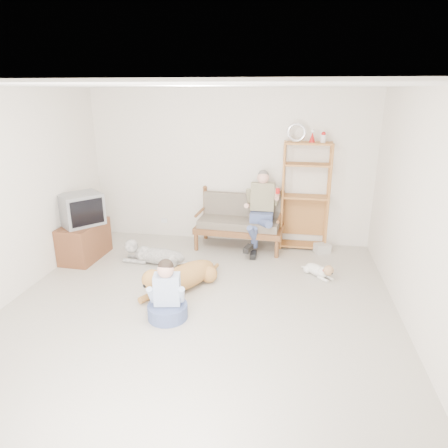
% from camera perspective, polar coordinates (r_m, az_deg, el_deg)
% --- Properties ---
extents(floor, '(5.50, 5.50, 0.00)m').
position_cam_1_polar(floor, '(5.08, -4.06, -13.00)').
color(floor, '#BDB7A6').
rests_on(floor, ground).
extents(ceiling, '(5.50, 5.50, 0.00)m').
position_cam_1_polar(ceiling, '(4.33, -4.91, 19.08)').
color(ceiling, white).
rests_on(ceiling, ground).
extents(wall_back, '(5.00, 0.00, 5.00)m').
position_cam_1_polar(wall_back, '(7.15, 0.77, 8.05)').
color(wall_back, silver).
rests_on(wall_back, ground).
extents(wall_front, '(5.00, 0.00, 5.00)m').
position_cam_1_polar(wall_front, '(2.22, -22.36, -19.18)').
color(wall_front, silver).
rests_on(wall_front, ground).
extents(wall_right, '(0.00, 5.50, 5.50)m').
position_cam_1_polar(wall_right, '(4.64, 27.16, 0.09)').
color(wall_right, silver).
rests_on(wall_right, ground).
extents(loveseat, '(1.55, 0.81, 0.95)m').
position_cam_1_polar(loveseat, '(7.02, 2.26, 0.55)').
color(loveseat, brown).
rests_on(loveseat, ground).
extents(man, '(0.53, 0.76, 1.22)m').
position_cam_1_polar(man, '(6.73, 5.13, 1.05)').
color(man, '#4C5B8C').
rests_on(man, loveseat).
extents(etagere, '(0.82, 0.36, 2.16)m').
position_cam_1_polar(etagere, '(6.97, 11.51, 4.03)').
color(etagere, '#B97B3A').
rests_on(etagere, ground).
extents(book_stack, '(0.30, 0.27, 0.16)m').
position_cam_1_polar(book_stack, '(7.07, 13.85, -3.38)').
color(book_stack, silver).
rests_on(book_stack, ground).
extents(tv_stand, '(0.55, 0.92, 0.60)m').
position_cam_1_polar(tv_stand, '(6.97, -19.35, -2.29)').
color(tv_stand, brown).
rests_on(tv_stand, ground).
extents(crt_tv, '(0.76, 0.78, 0.51)m').
position_cam_1_polar(crt_tv, '(6.76, -19.72, 1.99)').
color(crt_tv, slate).
rests_on(crt_tv, tv_stand).
extents(wall_outlet, '(0.12, 0.02, 0.08)m').
position_cam_1_polar(wall_outlet, '(7.68, -8.54, 0.49)').
color(wall_outlet, silver).
rests_on(wall_outlet, ground).
extents(golden_retriever, '(0.93, 1.40, 0.48)m').
position_cam_1_polar(golden_retriever, '(5.60, -6.40, -7.64)').
color(golden_retriever, '#B57E3F').
rests_on(golden_retriever, ground).
extents(shaggy_dog, '(1.26, 0.34, 0.37)m').
position_cam_1_polar(shaggy_dog, '(6.54, -10.16, -4.28)').
color(shaggy_dog, white).
rests_on(shaggy_dog, ground).
extents(terrier, '(0.48, 0.50, 0.24)m').
position_cam_1_polar(terrier, '(6.16, 13.57, -6.48)').
color(terrier, white).
rests_on(terrier, ground).
extents(child, '(0.49, 0.49, 0.77)m').
position_cam_1_polar(child, '(4.96, -8.12, -10.31)').
color(child, '#4C5B8C').
rests_on(child, ground).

